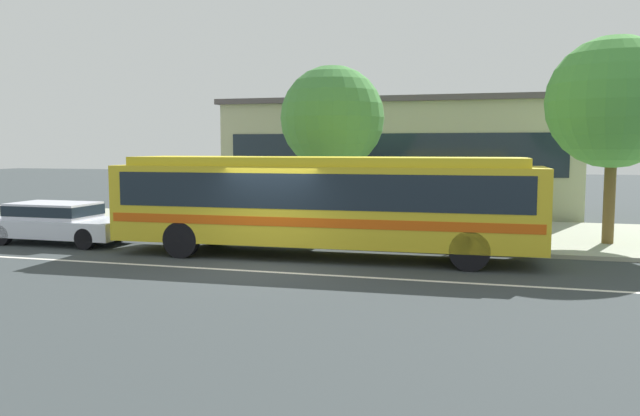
{
  "coord_description": "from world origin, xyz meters",
  "views": [
    {
      "loc": [
        5.65,
        -15.09,
        3.05
      ],
      "look_at": [
        0.81,
        2.24,
        1.3
      ],
      "focal_mm": 35.42,
      "sensor_mm": 36.0,
      "label": 1
    }
  ],
  "objects_px": {
    "pedestrian_waiting_near_sign": "(239,206)",
    "street_tree_mid_block": "(614,103)",
    "street_tree_near_stop": "(332,118)",
    "sedan_behind_bus": "(58,221)",
    "bus_stop_sign": "(459,196)",
    "transit_bus": "(324,199)"
  },
  "relations": [
    {
      "from": "sedan_behind_bus",
      "to": "pedestrian_waiting_near_sign",
      "type": "xyz_separation_m",
      "value": [
        4.98,
        2.86,
        0.34
      ]
    },
    {
      "from": "street_tree_mid_block",
      "to": "street_tree_near_stop",
      "type": "bearing_deg",
      "value": 175.09
    },
    {
      "from": "pedestrian_waiting_near_sign",
      "to": "bus_stop_sign",
      "type": "bearing_deg",
      "value": -8.12
    },
    {
      "from": "street_tree_mid_block",
      "to": "sedan_behind_bus",
      "type": "bearing_deg",
      "value": -166.98
    },
    {
      "from": "pedestrian_waiting_near_sign",
      "to": "street_tree_mid_block",
      "type": "bearing_deg",
      "value": 4.84
    },
    {
      "from": "bus_stop_sign",
      "to": "street_tree_mid_block",
      "type": "xyz_separation_m",
      "value": [
        4.34,
        2.03,
        2.75
      ]
    },
    {
      "from": "sedan_behind_bus",
      "to": "street_tree_near_stop",
      "type": "xyz_separation_m",
      "value": [
        7.78,
        4.61,
        3.32
      ]
    },
    {
      "from": "bus_stop_sign",
      "to": "street_tree_mid_block",
      "type": "distance_m",
      "value": 5.53
    },
    {
      "from": "transit_bus",
      "to": "street_tree_near_stop",
      "type": "bearing_deg",
      "value": 101.69
    },
    {
      "from": "transit_bus",
      "to": "bus_stop_sign",
      "type": "bearing_deg",
      "value": 28.14
    },
    {
      "from": "street_tree_mid_block",
      "to": "pedestrian_waiting_near_sign",
      "type": "bearing_deg",
      "value": -175.16
    },
    {
      "from": "pedestrian_waiting_near_sign",
      "to": "street_tree_near_stop",
      "type": "distance_m",
      "value": 4.45
    },
    {
      "from": "transit_bus",
      "to": "sedan_behind_bus",
      "type": "xyz_separation_m",
      "value": [
        -8.75,
        0.09,
        -0.89
      ]
    },
    {
      "from": "transit_bus",
      "to": "pedestrian_waiting_near_sign",
      "type": "relative_size",
      "value": 7.26
    },
    {
      "from": "pedestrian_waiting_near_sign",
      "to": "street_tree_mid_block",
      "type": "distance_m",
      "value": 12.17
    },
    {
      "from": "pedestrian_waiting_near_sign",
      "to": "street_tree_near_stop",
      "type": "bearing_deg",
      "value": 31.98
    },
    {
      "from": "pedestrian_waiting_near_sign",
      "to": "street_tree_mid_block",
      "type": "xyz_separation_m",
      "value": [
        11.67,
        0.99,
        3.3
      ]
    },
    {
      "from": "sedan_behind_bus",
      "to": "pedestrian_waiting_near_sign",
      "type": "distance_m",
      "value": 5.75
    },
    {
      "from": "sedan_behind_bus",
      "to": "street_tree_near_stop",
      "type": "bearing_deg",
      "value": 30.65
    },
    {
      "from": "transit_bus",
      "to": "street_tree_mid_block",
      "type": "bearing_deg",
      "value": 26.48
    },
    {
      "from": "pedestrian_waiting_near_sign",
      "to": "bus_stop_sign",
      "type": "relative_size",
      "value": 0.7
    },
    {
      "from": "street_tree_mid_block",
      "to": "transit_bus",
      "type": "bearing_deg",
      "value": -153.52
    }
  ]
}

